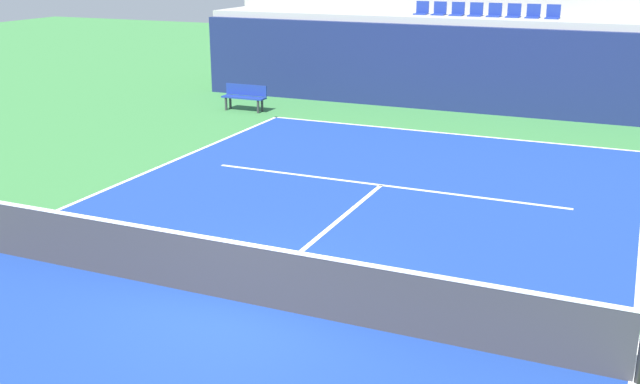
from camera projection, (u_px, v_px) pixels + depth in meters
ground_plane at (241, 302)px, 11.14m from camera, size 80.00×80.00×0.00m
court_surface at (241, 302)px, 11.13m from camera, size 11.00×24.00×0.01m
baseline_far at (444, 133)px, 21.56m from camera, size 11.00×0.10×0.00m
sideline_right at (633, 382)px, 9.06m from camera, size 0.10×24.00×0.00m
service_line_far at (381, 185)px, 16.72m from camera, size 8.26×0.10×0.00m
centre_service_line at (325, 232)px, 13.92m from camera, size 0.10×6.40×0.00m
back_wall at (472, 70)px, 24.02m from camera, size 19.46×0.30×2.75m
stands_tier_lower at (481, 61)px, 25.16m from camera, size 19.46×2.40×2.97m
stands_tier_upper at (496, 42)px, 27.13m from camera, size 19.46×2.40×3.81m
seating_row_lower at (485, 13)px, 24.75m from camera, size 4.79×0.44×0.44m
tennis_net at (239, 271)px, 10.98m from camera, size 11.08×0.08×1.07m
player_bench at (245, 95)px, 24.53m from camera, size 1.50×0.40×0.85m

